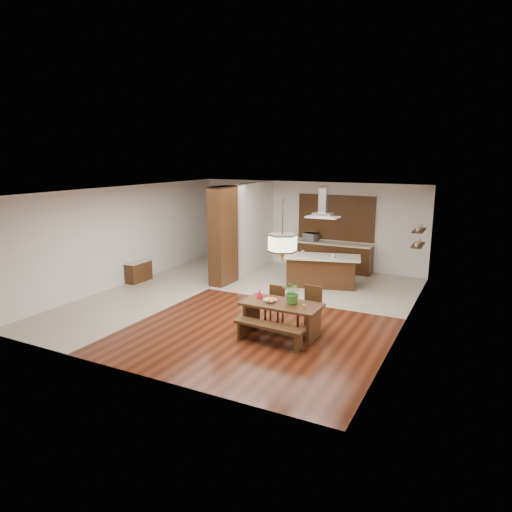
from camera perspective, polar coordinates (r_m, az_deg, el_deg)
The scene contains 25 objects.
room_shell at distance 11.62m, azimuth -1.32°, elevation 4.06°, with size 9.00×9.04×2.92m.
tile_hallway at distance 13.56m, azimuth -11.57°, elevation -3.88°, with size 2.50×9.00×0.01m, color #BAAE9B.
tile_kitchen at distance 13.81m, azimuth 8.28°, elevation -3.45°, with size 5.50×4.00×0.01m, color #BAAE9B.
soffit_band at distance 11.53m, azimuth -1.34°, elevation 8.11°, with size 8.00×9.00×0.02m, color #38170E.
partition_pier at distance 13.43m, azimuth -4.13°, elevation 2.52°, with size 0.45×1.00×2.90m, color black.
partition_stub at distance 15.24m, azimuth -0.03°, elevation 3.74°, with size 0.18×2.40×2.90m, color silver.
hallway_console at distance 14.29m, azimuth -14.46°, elevation -1.89°, with size 0.37×0.88×0.63m, color black.
hallway_doorway at distance 16.87m, azimuth -2.26°, elevation 3.20°, with size 1.10×0.20×2.10m, color black.
rear_counter at distance 15.34m, azimuth 9.52°, elevation -0.08°, with size 2.60×0.62×0.95m.
kitchen_window at distance 15.37m, azimuth 9.99°, elevation 4.75°, with size 2.60×0.08×1.50m, color olive.
shelf_lower at distance 13.02m, azimuth 19.58°, elevation 1.29°, with size 0.26×0.90×0.04m, color black.
shelf_upper at distance 12.96m, azimuth 19.71°, elevation 3.03°, with size 0.26×0.90×0.04m, color black.
dining_table at distance 9.79m, azimuth 3.23°, elevation -6.92°, with size 1.68×0.85×0.70m.
dining_bench at distance 9.38m, azimuth 1.65°, elevation -9.75°, with size 1.50×0.33×0.42m, color black, non-canonical shape.
dining_chair_left at distance 10.42m, azimuth 2.29°, elevation -6.18°, with size 0.38×0.38×0.86m, color black, non-canonical shape.
dining_chair_right at distance 10.09m, azimuth 6.62°, elevation -6.57°, with size 0.43×0.43×0.96m, color black, non-canonical shape.
pendant_lantern at distance 9.36m, azimuth 3.36°, elevation 3.14°, with size 0.64×0.64×1.31m, color #FEF6C2, non-canonical shape.
foliage_plant at distance 9.63m, azimuth 4.66°, elevation -4.56°, with size 0.44×0.38×0.49m, color #3C7B29.
fruit_bowl at distance 9.77m, azimuth 1.78°, elevation -5.60°, with size 0.26×0.26×0.06m, color beige.
napkin_cone at distance 9.99m, azimuth 0.46°, elevation -4.73°, with size 0.14×0.14×0.22m, color #AE0C1B.
gold_ornament at distance 9.38m, azimuth 5.99°, elevation -6.32°, with size 0.07×0.07×0.10m, color gold.
kitchen_island at distance 13.43m, azimuth 8.14°, elevation -1.84°, with size 2.40×1.51×0.92m.
range_hood at distance 13.09m, azimuth 8.41°, elevation 6.65°, with size 0.90×0.55×0.87m, color silver, non-canonical shape.
island_cup at distance 13.12m, azimuth 9.62°, elevation -0.00°, with size 0.12×0.12×0.09m, color silver.
microwave at distance 15.44m, azimuth 6.88°, elevation 2.38°, with size 0.49×0.33×0.27m, color #B5B6BC.
Camera 1 is at (5.48, -10.11, 3.75)m, focal length 32.00 mm.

